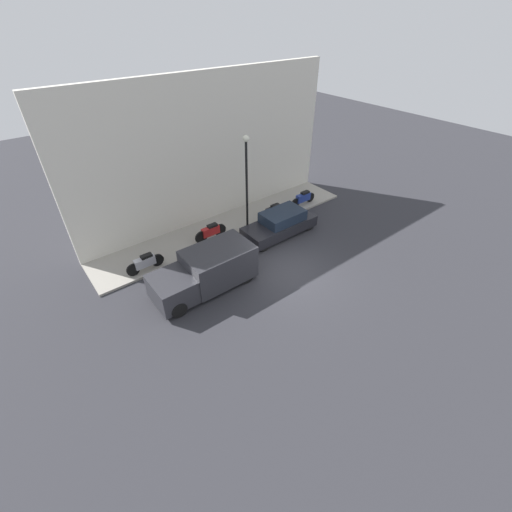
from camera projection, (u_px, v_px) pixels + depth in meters
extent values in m
plane|color=#2D2D33|center=(289.00, 272.00, 15.96)|extent=(60.00, 60.00, 0.00)
cube|color=gray|center=(228.00, 226.00, 19.12)|extent=(2.67, 15.09, 0.11)
cube|color=silver|center=(209.00, 152.00, 17.80)|extent=(0.30, 15.09, 7.67)
cube|color=black|center=(279.00, 227.00, 18.29)|extent=(1.62, 4.11, 0.58)
cube|color=#192333|center=(283.00, 216.00, 18.05)|extent=(1.43, 2.26, 0.56)
cylinder|color=black|center=(264.00, 245.00, 17.16)|extent=(0.20, 0.63, 0.63)
cylinder|color=black|center=(248.00, 233.00, 18.03)|extent=(0.20, 0.63, 0.63)
cylinder|color=black|center=(309.00, 225.00, 18.72)|extent=(0.20, 0.63, 0.63)
cylinder|color=black|center=(292.00, 215.00, 19.60)|extent=(0.20, 0.63, 0.63)
cube|color=#2D2D33|center=(219.00, 264.00, 14.90)|extent=(1.90, 2.94, 1.54)
cube|color=#2D2D33|center=(172.00, 289.00, 13.92)|extent=(1.80, 1.58, 1.08)
cube|color=#192333|center=(166.00, 286.00, 13.63)|extent=(1.61, 0.87, 0.43)
cylinder|color=black|center=(179.00, 310.00, 13.54)|extent=(0.22, 0.68, 0.68)
cylinder|color=black|center=(161.00, 288.00, 14.57)|extent=(0.22, 0.68, 0.68)
cylinder|color=black|center=(246.00, 276.00, 15.18)|extent=(0.22, 0.68, 0.68)
cylinder|color=black|center=(226.00, 259.00, 16.22)|extent=(0.22, 0.68, 0.68)
cube|color=navy|center=(303.00, 197.00, 20.72)|extent=(0.30, 0.99, 0.46)
cube|color=black|center=(305.00, 192.00, 20.61)|extent=(0.27, 0.54, 0.12)
cylinder|color=black|center=(295.00, 203.00, 20.52)|extent=(0.10, 0.59, 0.59)
cylinder|color=black|center=(310.00, 197.00, 21.14)|extent=(0.10, 0.59, 0.59)
cube|color=#B7B7BF|center=(145.00, 262.00, 15.61)|extent=(0.30, 0.95, 0.43)
cube|color=black|center=(146.00, 256.00, 15.51)|extent=(0.27, 0.52, 0.12)
cylinder|color=black|center=(133.00, 270.00, 15.42)|extent=(0.10, 0.60, 0.60)
cylinder|color=black|center=(157.00, 260.00, 16.00)|extent=(0.10, 0.60, 0.60)
cube|color=black|center=(273.00, 210.00, 19.54)|extent=(0.30, 0.97, 0.36)
cube|color=black|center=(275.00, 206.00, 19.46)|extent=(0.27, 0.53, 0.12)
cylinder|color=black|center=(265.00, 215.00, 19.33)|extent=(0.10, 0.63, 0.63)
cylinder|color=black|center=(281.00, 209.00, 19.92)|extent=(0.10, 0.63, 0.63)
cube|color=#B21E1E|center=(211.00, 231.00, 17.67)|extent=(0.30, 0.96, 0.43)
cube|color=black|center=(212.00, 226.00, 17.57)|extent=(0.27, 0.52, 0.12)
cylinder|color=black|center=(201.00, 237.00, 17.48)|extent=(0.10, 0.67, 0.67)
cylinder|color=black|center=(220.00, 230.00, 18.05)|extent=(0.10, 0.67, 0.67)
cylinder|color=black|center=(247.00, 188.00, 17.30)|extent=(0.12, 0.12, 4.84)
sphere|color=silver|center=(246.00, 138.00, 15.80)|extent=(0.32, 0.32, 0.32)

